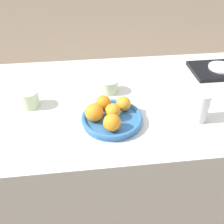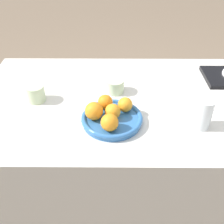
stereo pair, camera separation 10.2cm
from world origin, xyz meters
name	(u,v)px [view 2 (the right image)]	position (x,y,z in m)	size (l,w,h in m)	color
ground_plane	(135,192)	(0.00, 0.00, 0.00)	(12.00, 12.00, 0.00)	#7A6651
table	(139,153)	(0.00, 0.00, 0.35)	(1.53, 0.81, 0.70)	silver
fruit_platter	(112,119)	(-0.14, -0.17, 0.72)	(0.25, 0.25, 0.03)	#336BAD
orange_0	(113,111)	(-0.14, -0.17, 0.75)	(0.06, 0.06, 0.06)	orange
orange_1	(110,123)	(-0.15, -0.24, 0.76)	(0.07, 0.07, 0.07)	orange
orange_2	(125,105)	(-0.09, -0.12, 0.75)	(0.06, 0.06, 0.06)	orange
orange_3	(105,102)	(-0.17, -0.10, 0.75)	(0.06, 0.06, 0.06)	orange
orange_4	(94,111)	(-0.21, -0.17, 0.76)	(0.07, 0.07, 0.07)	orange
water_glass	(203,114)	(0.21, -0.19, 0.76)	(0.07, 0.07, 0.12)	silver
cup_0	(36,93)	(-0.48, -0.02, 0.74)	(0.08, 0.08, 0.07)	beige
cup_1	(115,86)	(-0.13, 0.06, 0.73)	(0.08, 0.08, 0.06)	beige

